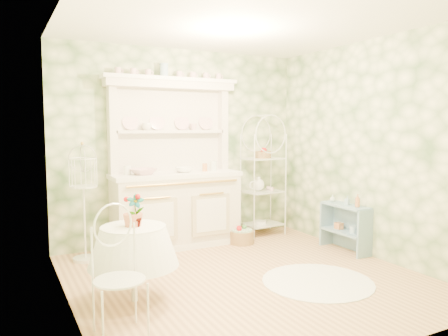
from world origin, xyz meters
name	(u,v)px	position (x,y,z in m)	size (l,w,h in m)	color
floor	(245,277)	(0.00, 0.00, 0.00)	(3.60, 3.60, 0.00)	tan
ceiling	(246,22)	(0.00, 0.00, 2.70)	(3.60, 3.60, 0.00)	white
wall_left	(66,159)	(-1.80, 0.00, 1.35)	(3.60, 3.60, 0.00)	#EBE9BE
wall_right	(371,149)	(1.80, 0.00, 1.35)	(3.60, 3.60, 0.00)	#EBE9BE
wall_back	(182,146)	(0.00, 1.80, 1.35)	(3.60, 3.60, 0.00)	#EBE9BE
wall_front	(378,167)	(0.00, -1.80, 1.35)	(3.60, 3.60, 0.00)	#EBE9BE
kitchen_dresser	(176,163)	(-0.20, 1.52, 1.15)	(1.87, 0.61, 2.29)	white
bakers_rack	(263,174)	(1.21, 1.55, 0.92)	(0.57, 0.41, 1.84)	white
side_shelf	(345,227)	(1.68, 0.28, 0.32)	(0.28, 0.75, 0.64)	#7AA1B8
round_table	(134,270)	(-1.25, -0.07, 0.30)	(0.55, 0.55, 0.60)	white
cafe_chair	(120,283)	(-1.53, -0.70, 0.43)	(0.39, 0.39, 0.86)	white
birdcage_stand	(84,201)	(-1.43, 1.42, 0.74)	(0.35, 0.35, 1.48)	white
floor_basket	(242,235)	(0.65, 1.21, 0.12)	(0.38, 0.38, 0.25)	#9A764A
lace_rug	(318,281)	(0.61, -0.47, 0.00)	(1.17, 1.17, 0.01)	white
bowl_floral	(143,174)	(-0.67, 1.49, 1.02)	(0.33, 0.33, 0.08)	white
bowl_white	(184,172)	(-0.10, 1.48, 1.02)	(0.23, 0.23, 0.07)	white
cup_left	(147,128)	(-0.54, 1.68, 1.61)	(0.13, 0.13, 0.10)	white
cup_right	(193,128)	(0.13, 1.67, 1.61)	(0.10, 0.10, 0.09)	white
potted_geranium	(136,212)	(-1.23, -0.11, 0.85)	(0.16, 0.11, 0.30)	#3F7238
bottle_amber	(357,202)	(1.68, 0.07, 0.68)	(0.06, 0.06, 0.16)	#C57744
bottle_blue	(347,202)	(1.68, 0.26, 0.65)	(0.05, 0.05, 0.12)	#90B1C6
bottle_glass	(332,199)	(1.68, 0.54, 0.65)	(0.07, 0.07, 0.10)	silver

